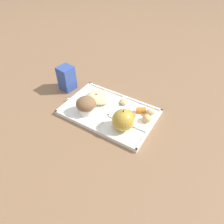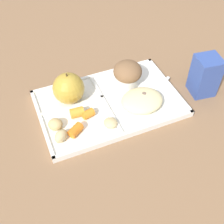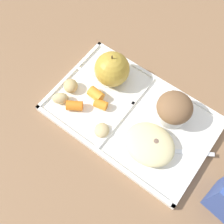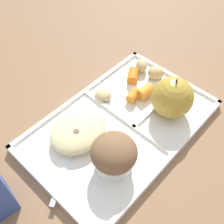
{
  "view_description": "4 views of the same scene",
  "coord_description": "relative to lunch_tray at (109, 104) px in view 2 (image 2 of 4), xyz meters",
  "views": [
    {
      "loc": [
        -0.33,
        0.51,
        0.57
      ],
      "look_at": [
        -0.02,
        0.0,
        0.02
      ],
      "focal_mm": 32.75,
      "sensor_mm": 36.0,
      "label": 1
    },
    {
      "loc": [
        -0.2,
        -0.5,
        0.56
      ],
      "look_at": [
        -0.01,
        -0.04,
        0.02
      ],
      "focal_mm": 46.58,
      "sensor_mm": 36.0,
      "label": 2
    },
    {
      "loc": [
        0.13,
        -0.25,
        0.58
      ],
      "look_at": [
        -0.03,
        -0.03,
        0.04
      ],
      "focal_mm": 44.63,
      "sensor_mm": 36.0,
      "label": 3
    },
    {
      "loc": [
        0.24,
        0.2,
        0.44
      ],
      "look_at": [
        -0.0,
        -0.02,
        0.03
      ],
      "focal_mm": 43.12,
      "sensor_mm": 36.0,
      "label": 4
    }
  ],
  "objects": [
    {
      "name": "potato_chunk_wedge",
      "position": [
        -0.03,
        -0.07,
        0.01
      ],
      "size": [
        0.04,
        0.04,
        0.02
      ],
      "primitive_type": "ellipsoid",
      "rotation": [
        0.0,
        0.0,
        1.97
      ],
      "color": "tan",
      "rests_on": "lunch_tray"
    },
    {
      "name": "ground",
      "position": [
        0.0,
        -0.0,
        -0.01
      ],
      "size": [
        6.0,
        6.0,
        0.0
      ],
      "primitive_type": "plane",
      "color": "#846042"
    },
    {
      "name": "plastic_fork",
      "position": [
        0.12,
        -0.02,
        0.01
      ],
      "size": [
        0.14,
        0.09,
        0.0
      ],
      "color": "white",
      "rests_on": "lunch_tray"
    },
    {
      "name": "bran_muffin",
      "position": [
        0.08,
        0.05,
        0.04
      ],
      "size": [
        0.08,
        0.08,
        0.07
      ],
      "color": "silver",
      "rests_on": "lunch_tray"
    },
    {
      "name": "potato_chunk_corner",
      "position": [
        -0.15,
        -0.07,
        0.02
      ],
      "size": [
        0.04,
        0.04,
        0.03
      ],
      "primitive_type": "ellipsoid",
      "rotation": [
        0.0,
        0.0,
        3.85
      ],
      "color": "tan",
      "rests_on": "lunch_tray"
    },
    {
      "name": "meatball_front",
      "position": [
        0.08,
        -0.03,
        0.02
      ],
      "size": [
        0.03,
        0.03,
        0.03
      ],
      "primitive_type": "sphere",
      "color": "brown",
      "rests_on": "lunch_tray"
    },
    {
      "name": "carrot_slice_large",
      "position": [
        -0.07,
        -0.03,
        0.02
      ],
      "size": [
        0.03,
        0.03,
        0.02
      ],
      "primitive_type": "cylinder",
      "rotation": [
        0.0,
        1.57,
        0.23
      ],
      "color": "orange",
      "rests_on": "lunch_tray"
    },
    {
      "name": "lunch_tray",
      "position": [
        0.0,
        0.0,
        0.0
      ],
      "size": [
        0.37,
        0.24,
        0.02
      ],
      "color": "white",
      "rests_on": "ground"
    },
    {
      "name": "meatball_back",
      "position": [
        0.08,
        -0.03,
        0.02
      ],
      "size": [
        0.03,
        0.03,
        0.03
      ],
      "primitive_type": "sphere",
      "color": "#755B4C",
      "rests_on": "lunch_tray"
    },
    {
      "name": "green_apple",
      "position": [
        -0.09,
        0.05,
        0.05
      ],
      "size": [
        0.08,
        0.08,
        0.09
      ],
      "color": "#B79333",
      "rests_on": "lunch_tray"
    },
    {
      "name": "carrot_slice_back",
      "position": [
        -0.09,
        -0.01,
        0.02
      ],
      "size": [
        0.04,
        0.03,
        0.02
      ],
      "primitive_type": "cylinder",
      "rotation": [
        0.0,
        1.57,
        6.22
      ],
      "color": "orange",
      "rests_on": "lunch_tray"
    },
    {
      "name": "egg_noodle_pile",
      "position": [
        0.08,
        -0.04,
        0.02
      ],
      "size": [
        0.11,
        0.09,
        0.03
      ],
      "primitive_type": "ellipsoid",
      "color": "beige",
      "rests_on": "lunch_tray"
    },
    {
      "name": "milk_carton",
      "position": [
        0.26,
        -0.05,
        0.05
      ],
      "size": [
        0.07,
        0.07,
        0.11
      ],
      "primitive_type": "cube",
      "rotation": [
        0.0,
        0.0,
        -0.13
      ],
      "color": "#334C99",
      "rests_on": "ground"
    },
    {
      "name": "carrot_slice_edge",
      "position": [
        -0.11,
        -0.06,
        0.02
      ],
      "size": [
        0.04,
        0.04,
        0.02
      ],
      "primitive_type": "cylinder",
      "rotation": [
        0.0,
        1.57,
        0.57
      ],
      "color": "orange",
      "rests_on": "lunch_tray"
    },
    {
      "name": "potato_chunk_browned",
      "position": [
        -0.15,
        -0.03,
        0.02
      ],
      "size": [
        0.05,
        0.05,
        0.03
      ],
      "primitive_type": "ellipsoid",
      "rotation": [
        0.0,
        0.0,
        5.47
      ],
      "color": "tan",
      "rests_on": "lunch_tray"
    }
  ]
}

